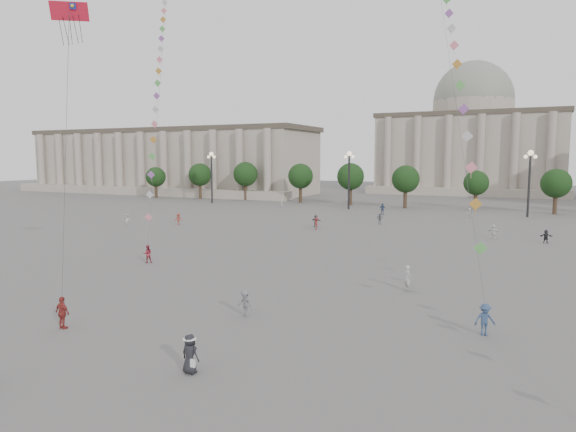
% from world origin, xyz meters
% --- Properties ---
extents(ground, '(360.00, 360.00, 0.00)m').
position_xyz_m(ground, '(0.00, 0.00, 0.00)').
color(ground, '#595653').
rests_on(ground, ground).
extents(hall_west, '(84.00, 26.22, 17.20)m').
position_xyz_m(hall_west, '(-75.00, 93.89, 8.43)').
color(hall_west, '#A49A8A').
rests_on(hall_west, ground).
extents(hall_central, '(48.30, 34.30, 35.50)m').
position_xyz_m(hall_central, '(0.00, 129.22, 14.23)').
color(hall_central, '#A49A8A').
rests_on(hall_central, ground).
extents(tree_row, '(137.12, 5.12, 8.00)m').
position_xyz_m(tree_row, '(0.00, 78.00, 5.39)').
color(tree_row, '#35291A').
rests_on(tree_row, ground).
extents(lamp_post_far_west, '(2.00, 0.90, 10.65)m').
position_xyz_m(lamp_post_far_west, '(-45.00, 70.00, 7.35)').
color(lamp_post_far_west, '#262628').
rests_on(lamp_post_far_west, ground).
extents(lamp_post_mid_west, '(2.00, 0.90, 10.65)m').
position_xyz_m(lamp_post_mid_west, '(-15.00, 70.00, 7.35)').
color(lamp_post_mid_west, '#262628').
rests_on(lamp_post_mid_west, ground).
extents(lamp_post_mid_east, '(2.00, 0.90, 10.65)m').
position_xyz_m(lamp_post_mid_east, '(15.00, 70.00, 7.35)').
color(lamp_post_mid_east, '#262628').
rests_on(lamp_post_mid_east, ground).
extents(person_crowd_0, '(1.19, 1.02, 1.92)m').
position_xyz_m(person_crowd_0, '(-6.91, 63.48, 0.96)').
color(person_crowd_0, navy).
rests_on(person_crowd_0, ground).
extents(person_crowd_1, '(0.93, 0.94, 1.53)m').
position_xyz_m(person_crowd_1, '(-35.69, 34.87, 0.77)').
color(person_crowd_1, silver).
rests_on(person_crowd_1, ground).
extents(person_crowd_2, '(1.14, 1.21, 1.64)m').
position_xyz_m(person_crowd_2, '(-29.63, 38.45, 0.82)').
color(person_crowd_2, maroon).
rests_on(person_crowd_2, ground).
extents(person_crowd_4, '(1.40, 1.30, 1.56)m').
position_xyz_m(person_crowd_4, '(6.68, 64.92, 0.78)').
color(person_crowd_4, silver).
rests_on(person_crowd_4, ground).
extents(person_crowd_6, '(1.13, 0.77, 1.62)m').
position_xyz_m(person_crowd_6, '(0.10, 5.82, 0.81)').
color(person_crowd_6, slate).
rests_on(person_crowd_6, ground).
extents(person_crowd_7, '(1.63, 0.90, 1.68)m').
position_xyz_m(person_crowd_7, '(11.56, 43.93, 0.84)').
color(person_crowd_7, white).
rests_on(person_crowd_7, ground).
extents(person_crowd_9, '(1.44, 0.78, 1.48)m').
position_xyz_m(person_crowd_9, '(17.03, 43.17, 0.74)').
color(person_crowd_9, black).
rests_on(person_crowd_9, ground).
extents(person_crowd_10, '(0.72, 0.74, 1.72)m').
position_xyz_m(person_crowd_10, '(-26.48, 65.40, 0.86)').
color(person_crowd_10, '#B9B8B4').
rests_on(person_crowd_10, ground).
extents(person_crowd_12, '(1.69, 1.01, 1.74)m').
position_xyz_m(person_crowd_12, '(-11.11, 44.48, 0.87)').
color(person_crowd_12, '#56575B').
rests_on(person_crowd_12, ground).
extents(person_crowd_13, '(0.76, 0.79, 1.82)m').
position_xyz_m(person_crowd_13, '(7.56, 16.03, 0.91)').
color(person_crowd_13, '#AFAFAB').
rests_on(person_crowd_13, ground).
extents(person_crowd_16, '(1.00, 0.79, 1.59)m').
position_xyz_m(person_crowd_16, '(-4.01, 51.14, 0.79)').
color(person_crowd_16, '#5A5B5E').
rests_on(person_crowd_16, ground).
extents(person_crowd_17, '(0.84, 1.16, 1.62)m').
position_xyz_m(person_crowd_17, '(-10.01, 42.05, 0.81)').
color(person_crowd_17, maroon).
rests_on(person_crowd_17, ground).
extents(tourist_0, '(1.10, 0.53, 1.82)m').
position_xyz_m(tourist_0, '(-7.91, -0.44, 0.91)').
color(tourist_0, maroon).
rests_on(tourist_0, ground).
extents(kite_flyer_0, '(0.99, 0.99, 1.62)m').
position_xyz_m(kite_flyer_0, '(-15.82, 15.80, 0.81)').
color(kite_flyer_0, maroon).
rests_on(kite_flyer_0, ground).
extents(kite_flyer_1, '(1.29, 1.07, 1.73)m').
position_xyz_m(kite_flyer_1, '(13.32, 8.41, 0.87)').
color(kite_flyer_1, navy).
rests_on(kite_flyer_1, ground).
extents(hat_person, '(0.90, 0.62, 1.76)m').
position_xyz_m(hat_person, '(2.00, -2.28, 0.91)').
color(hat_person, black).
rests_on(hat_person, ground).
extents(dragon_kite, '(2.29, 2.69, 17.38)m').
position_xyz_m(dragon_kite, '(-10.34, 3.22, 17.35)').
color(dragon_kite, red).
rests_on(dragon_kite, ground).
extents(kite_train_west, '(20.22, 30.20, 56.15)m').
position_xyz_m(kite_train_west, '(-26.25, 31.85, 24.91)').
color(kite_train_west, '#3F3F3F').
rests_on(kite_train_west, ground).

